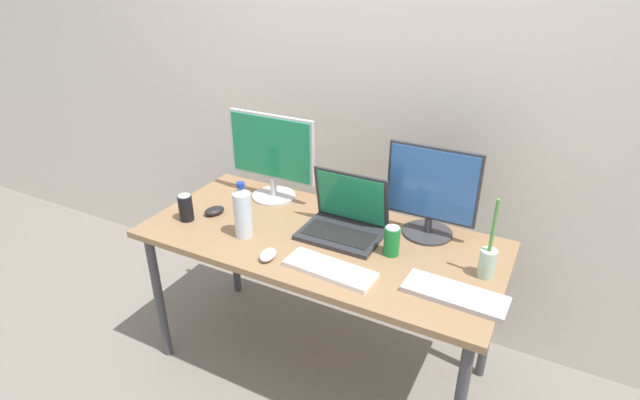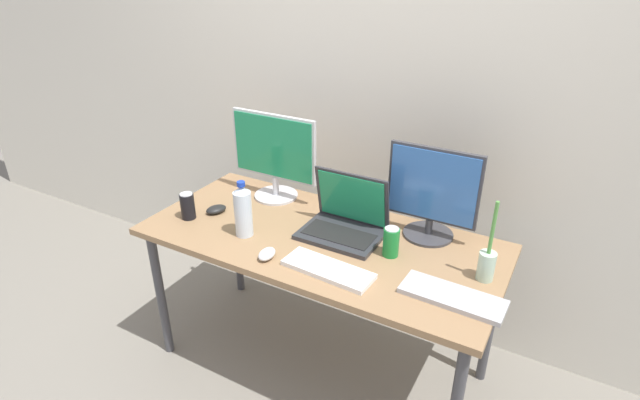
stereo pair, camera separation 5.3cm
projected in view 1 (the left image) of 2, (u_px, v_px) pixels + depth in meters
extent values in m
plane|color=gray|center=(320.00, 363.00, 2.52)|extent=(16.00, 16.00, 0.00)
cube|color=silver|center=(377.00, 81.00, 2.40)|extent=(7.00, 0.08, 2.60)
cylinder|color=#424247|center=(159.00, 297.00, 2.42)|extent=(0.04, 0.04, 0.71)
cylinder|color=#424247|center=(234.00, 240.00, 2.90)|extent=(0.04, 0.04, 0.71)
cylinder|color=#424247|center=(490.00, 316.00, 2.29)|extent=(0.04, 0.04, 0.71)
cube|color=#93704C|center=(320.00, 240.00, 2.19)|extent=(1.57, 0.72, 0.03)
cylinder|color=silver|center=(274.00, 196.00, 2.53)|extent=(0.22, 0.22, 0.01)
cylinder|color=silver|center=(273.00, 186.00, 2.51)|extent=(0.03, 0.03, 0.10)
cube|color=silver|center=(272.00, 147.00, 2.41)|extent=(0.46, 0.02, 0.32)
cube|color=#1E8C59|center=(270.00, 148.00, 2.40)|extent=(0.44, 0.01, 0.30)
cylinder|color=#38383D|center=(427.00, 232.00, 2.20)|extent=(0.22, 0.22, 0.01)
cylinder|color=#38383D|center=(428.00, 225.00, 2.19)|extent=(0.03, 0.03, 0.07)
cube|color=#38383D|center=(433.00, 184.00, 2.10)|extent=(0.39, 0.02, 0.33)
cube|color=#3366B2|center=(432.00, 185.00, 2.09)|extent=(0.37, 0.01, 0.31)
cube|color=#2D2D33|center=(341.00, 234.00, 2.18)|extent=(0.35, 0.25, 0.02)
cube|color=black|center=(339.00, 234.00, 2.16)|extent=(0.31, 0.14, 0.00)
cube|color=#2D2D33|center=(351.00, 197.00, 2.21)|extent=(0.35, 0.06, 0.25)
cube|color=#1E8C59|center=(351.00, 198.00, 2.20)|extent=(0.31, 0.05, 0.23)
cube|color=#B2B2B7|center=(455.00, 294.00, 1.80)|extent=(0.38, 0.15, 0.02)
cube|color=white|center=(330.00, 269.00, 1.94)|extent=(0.37, 0.15, 0.02)
ellipsoid|color=silver|center=(268.00, 255.00, 2.02)|extent=(0.07, 0.10, 0.04)
ellipsoid|color=black|center=(214.00, 211.00, 2.36)|extent=(0.10, 0.12, 0.03)
cylinder|color=silver|center=(243.00, 215.00, 2.15)|extent=(0.08, 0.08, 0.21)
cone|color=silver|center=(241.00, 190.00, 2.09)|extent=(0.07, 0.07, 0.03)
cylinder|color=#1938B2|center=(241.00, 185.00, 2.08)|extent=(0.04, 0.04, 0.02)
cylinder|color=#197F33|center=(392.00, 241.00, 2.03)|extent=(0.07, 0.07, 0.12)
cylinder|color=silver|center=(393.00, 228.00, 2.01)|extent=(0.06, 0.06, 0.00)
cylinder|color=black|center=(186.00, 208.00, 2.29)|extent=(0.07, 0.07, 0.12)
cylinder|color=silver|center=(184.00, 196.00, 2.27)|extent=(0.06, 0.06, 0.00)
cylinder|color=#B2D1B7|center=(487.00, 263.00, 1.89)|extent=(0.07, 0.07, 0.12)
cylinder|color=#519342|center=(494.00, 226.00, 1.82)|extent=(0.01, 0.01, 0.21)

